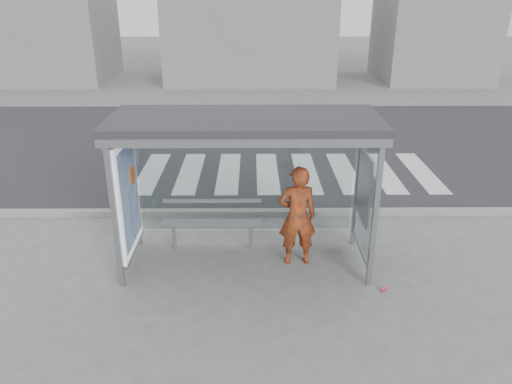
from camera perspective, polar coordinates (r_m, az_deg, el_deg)
ground at (r=8.85m, az=-1.13°, el=-8.06°), size 80.00×80.00×0.00m
road at (r=15.29m, az=-0.85°, el=5.54°), size 30.00×10.00×0.01m
curb at (r=10.55m, az=-1.02°, el=-2.34°), size 30.00×0.18×0.12m
crosswalk at (r=12.95m, az=3.52°, el=2.25°), size 7.55×3.00×0.00m
bus_shelter at (r=8.09m, az=-3.87°, el=4.32°), size 4.25×1.65×2.62m
building_left at (r=27.57m, az=-23.13°, el=17.90°), size 6.00×5.00×6.00m
building_center at (r=25.68m, az=-0.72°, el=18.24°), size 8.00×5.00×5.00m
building_right at (r=27.11m, az=19.87°, el=19.36°), size 5.00×5.00×7.00m
person at (r=8.48m, az=4.75°, el=-2.74°), size 0.68×0.48×1.79m
bench at (r=9.05m, az=-5.05°, el=-3.44°), size 1.79×0.32×0.93m
soda_can at (r=8.34m, az=14.37°, el=-10.71°), size 0.14×0.14×0.07m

